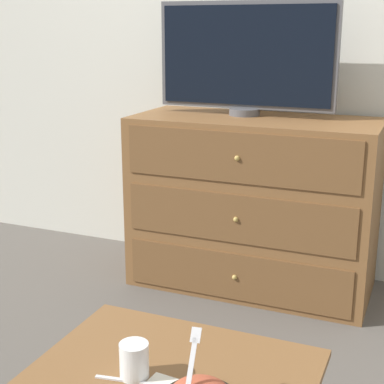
{
  "coord_description": "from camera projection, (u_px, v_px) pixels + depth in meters",
  "views": [
    {
      "loc": [
        0.73,
        -2.95,
        1.26
      ],
      "look_at": [
        0.09,
        -1.4,
        0.79
      ],
      "focal_mm": 55.0,
      "sensor_mm": 36.0,
      "label": 1
    }
  ],
  "objects": [
    {
      "name": "ground_plane",
      "position": [
        275.0,
        265.0,
        3.23
      ],
      "size": [
        12.0,
        12.0,
        0.0
      ],
      "primitive_type": "plane",
      "color": "#56514C"
    },
    {
      "name": "wall_back",
      "position": [
        287.0,
        19.0,
        2.9
      ],
      "size": [
        12.0,
        0.05,
        2.6
      ],
      "color": "silver",
      "rests_on": "ground_plane"
    },
    {
      "name": "dresser",
      "position": [
        253.0,
        204.0,
        2.88
      ],
      "size": [
        1.17,
        0.53,
        0.85
      ],
      "color": "brown",
      "rests_on": "ground_plane"
    },
    {
      "name": "tv",
      "position": [
        246.0,
        57.0,
        2.78
      ],
      "size": [
        0.87,
        0.15,
        0.53
      ],
      "color": "#515156",
      "rests_on": "dresser"
    },
    {
      "name": "drink_cup",
      "position": [
        134.0,
        362.0,
        1.49
      ],
      "size": [
        0.08,
        0.08,
        0.09
      ],
      "color": "beige",
      "rests_on": "coffee_table"
    },
    {
      "name": "knife",
      "position": [
        130.0,
        381.0,
        1.47
      ],
      "size": [
        0.18,
        0.04,
        0.01
      ],
      "color": "silver",
      "rests_on": "coffee_table"
    }
  ]
}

